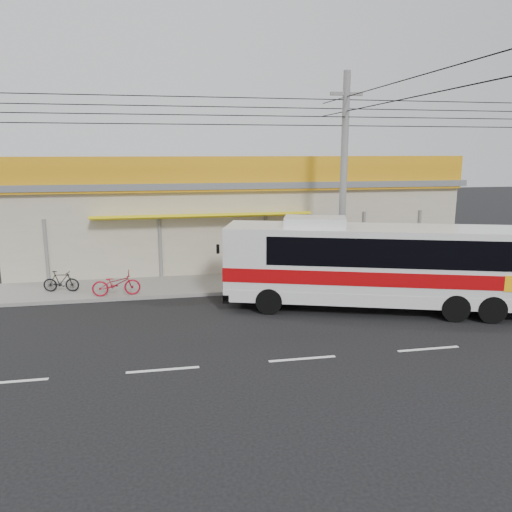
{
  "coord_description": "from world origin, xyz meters",
  "views": [
    {
      "loc": [
        -3.86,
        -15.6,
        5.95
      ],
      "look_at": [
        -0.52,
        2.0,
        2.16
      ],
      "focal_mm": 35.0,
      "sensor_mm": 36.0,
      "label": 1
    }
  ],
  "objects_px": {
    "coach_bus": "(382,261)",
    "utility_pole": "(346,111)",
    "motorbike_dark": "(61,281)",
    "motorbike_red": "(116,284)"
  },
  "relations": [
    {
      "from": "motorbike_red",
      "to": "utility_pole",
      "type": "xyz_separation_m",
      "value": [
        9.51,
        -0.18,
        6.87
      ]
    },
    {
      "from": "motorbike_red",
      "to": "motorbike_dark",
      "type": "relative_size",
      "value": 1.29
    },
    {
      "from": "motorbike_dark",
      "to": "utility_pole",
      "type": "bearing_deg",
      "value": -87.3
    },
    {
      "from": "motorbike_red",
      "to": "coach_bus",
      "type": "bearing_deg",
      "value": -110.05
    },
    {
      "from": "coach_bus",
      "to": "utility_pole",
      "type": "relative_size",
      "value": 0.34
    },
    {
      "from": "motorbike_red",
      "to": "utility_pole",
      "type": "height_order",
      "value": "utility_pole"
    },
    {
      "from": "coach_bus",
      "to": "motorbike_dark",
      "type": "xyz_separation_m",
      "value": [
        -12.33,
        4.28,
        -1.28
      ]
    },
    {
      "from": "coach_bus",
      "to": "motorbike_dark",
      "type": "bearing_deg",
      "value": 178.85
    },
    {
      "from": "coach_bus",
      "to": "utility_pole",
      "type": "height_order",
      "value": "utility_pole"
    },
    {
      "from": "utility_pole",
      "to": "motorbike_red",
      "type": "bearing_deg",
      "value": 178.94
    }
  ]
}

